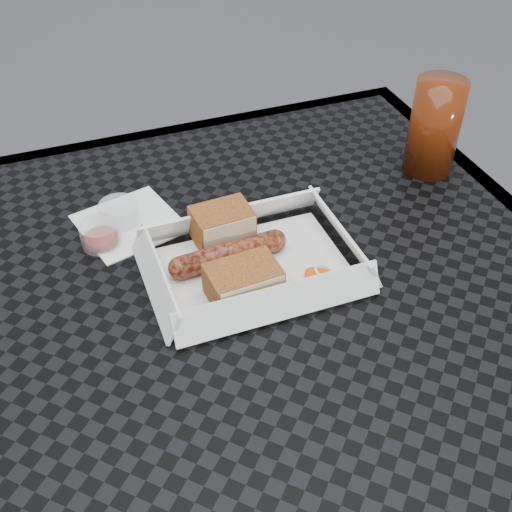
{
  "coord_description": "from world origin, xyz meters",
  "views": [
    {
      "loc": [
        -0.19,
        -0.51,
        1.26
      ],
      "look_at": [
        0.01,
        0.02,
        0.78
      ],
      "focal_mm": 45.0,
      "sensor_mm": 36.0,
      "label": 1
    }
  ],
  "objects_px": {
    "bratwurst": "(229,254)",
    "drink_glass": "(435,127)",
    "patio_table": "(253,332)",
    "food_tray": "(253,268)"
  },
  "relations": [
    {
      "from": "patio_table",
      "to": "food_tray",
      "type": "bearing_deg",
      "value": 69.41
    },
    {
      "from": "drink_glass",
      "to": "food_tray",
      "type": "bearing_deg",
      "value": -159.39
    },
    {
      "from": "patio_table",
      "to": "food_tray",
      "type": "xyz_separation_m",
      "value": [
        0.01,
        0.03,
        0.08
      ]
    },
    {
      "from": "bratwurst",
      "to": "patio_table",
      "type": "bearing_deg",
      "value": -73.98
    },
    {
      "from": "bratwurst",
      "to": "drink_glass",
      "type": "bearing_deg",
      "value": 16.49
    },
    {
      "from": "patio_table",
      "to": "bratwurst",
      "type": "bearing_deg",
      "value": 106.02
    },
    {
      "from": "food_tray",
      "to": "bratwurst",
      "type": "relative_size",
      "value": 1.46
    },
    {
      "from": "patio_table",
      "to": "food_tray",
      "type": "relative_size",
      "value": 3.64
    },
    {
      "from": "bratwurst",
      "to": "drink_glass",
      "type": "relative_size",
      "value": 1.1
    },
    {
      "from": "patio_table",
      "to": "drink_glass",
      "type": "relative_size",
      "value": 5.85
    }
  ]
}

